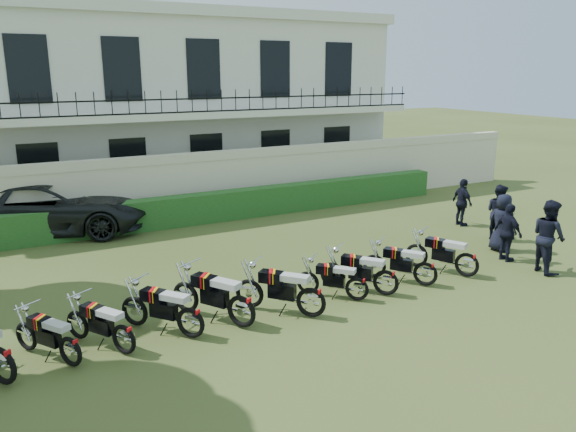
% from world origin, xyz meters
% --- Properties ---
extents(ground, '(100.00, 100.00, 0.00)m').
position_xyz_m(ground, '(0.00, 0.00, 0.00)').
color(ground, '#3A461C').
rests_on(ground, ground).
extents(perimeter_wall, '(30.00, 0.35, 2.30)m').
position_xyz_m(perimeter_wall, '(0.00, 8.00, 1.17)').
color(perimeter_wall, beige).
rests_on(perimeter_wall, ground).
extents(hedge, '(18.00, 0.60, 1.00)m').
position_xyz_m(hedge, '(1.00, 7.20, 0.50)').
color(hedge, '#163E18').
rests_on(hedge, ground).
extents(building, '(20.40, 9.60, 7.40)m').
position_xyz_m(building, '(0.00, 13.96, 3.71)').
color(building, silver).
rests_on(building, ground).
extents(motorcycle_0, '(1.31, 1.78, 1.15)m').
position_xyz_m(motorcycle_0, '(-6.17, -1.05, 0.53)').
color(motorcycle_0, black).
rests_on(motorcycle_0, ground).
extents(motorcycle_1, '(1.00, 1.51, 0.95)m').
position_xyz_m(motorcycle_1, '(-5.10, -0.95, 0.44)').
color(motorcycle_1, black).
rests_on(motorcycle_1, ground).
extents(motorcycle_2, '(1.03, 1.57, 0.98)m').
position_xyz_m(motorcycle_2, '(-4.17, -0.94, 0.45)').
color(motorcycle_2, black).
rests_on(motorcycle_2, ground).
extents(motorcycle_3, '(1.29, 1.60, 1.07)m').
position_xyz_m(motorcycle_3, '(-2.89, -0.90, 0.49)').
color(motorcycle_3, black).
rests_on(motorcycle_3, ground).
extents(motorcycle_4, '(1.19, 1.88, 1.16)m').
position_xyz_m(motorcycle_4, '(-1.84, -0.95, 0.54)').
color(motorcycle_4, black).
rests_on(motorcycle_4, ground).
extents(motorcycle_5, '(1.45, 1.61, 1.12)m').
position_xyz_m(motorcycle_5, '(-0.36, -1.19, 0.52)').
color(motorcycle_5, black).
rests_on(motorcycle_5, ground).
extents(motorcycle_6, '(1.20, 1.33, 0.93)m').
position_xyz_m(motorcycle_6, '(1.01, -0.91, 0.43)').
color(motorcycle_6, black).
rests_on(motorcycle_6, ground).
extents(motorcycle_7, '(1.25, 1.57, 1.05)m').
position_xyz_m(motorcycle_7, '(1.77, -0.98, 0.48)').
color(motorcycle_7, black).
rests_on(motorcycle_7, ground).
extents(motorcycle_8, '(1.15, 1.58, 1.02)m').
position_xyz_m(motorcycle_8, '(2.98, -0.95, 0.47)').
color(motorcycle_8, black).
rests_on(motorcycle_8, ground).
extents(motorcycle_9, '(1.00, 1.78, 1.06)m').
position_xyz_m(motorcycle_9, '(4.31, -0.98, 0.49)').
color(motorcycle_9, black).
rests_on(motorcycle_9, ground).
extents(suv, '(6.65, 4.52, 1.69)m').
position_xyz_m(suv, '(-4.48, 8.22, 0.85)').
color(suv, black).
rests_on(suv, ground).
extents(officer_1, '(0.95, 1.09, 1.91)m').
position_xyz_m(officer_1, '(6.44, -1.62, 0.96)').
color(officer_1, black).
rests_on(officer_1, ground).
extents(officer_2, '(0.47, 0.97, 1.60)m').
position_xyz_m(officer_2, '(6.23, -0.53, 0.80)').
color(officer_2, black).
rests_on(officer_2, ground).
extents(officer_3, '(0.75, 0.94, 1.68)m').
position_xyz_m(officer_3, '(6.79, 0.17, 0.84)').
color(officer_3, black).
rests_on(officer_3, ground).
extents(officer_4, '(0.66, 0.84, 1.72)m').
position_xyz_m(officer_4, '(7.60, 1.02, 0.86)').
color(officer_4, black).
rests_on(officer_4, ground).
extents(officer_5, '(0.51, 0.98, 1.59)m').
position_xyz_m(officer_5, '(7.79, 2.72, 0.80)').
color(officer_5, black).
rests_on(officer_5, ground).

